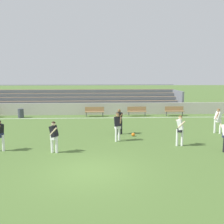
{
  "coord_description": "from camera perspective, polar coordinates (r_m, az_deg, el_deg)",
  "views": [
    {
      "loc": [
        0.42,
        -10.15,
        4.0
      ],
      "look_at": [
        1.31,
        7.51,
        1.35
      ],
      "focal_mm": 41.0,
      "sensor_mm": 36.0,
      "label": 1
    }
  ],
  "objects": [
    {
      "name": "player_dark_wide_right",
      "position": [
        14.49,
        -23.77,
        -4.26
      ],
      "size": [
        0.44,
        0.64,
        1.65
      ],
      "color": "white",
      "rests_on": "ground"
    },
    {
      "name": "bleacher_stand",
      "position": [
        28.03,
        -9.13,
        2.64
      ],
      "size": [
        23.56,
        4.06,
        2.77
      ],
      "color": "#897051",
      "rests_on": "ground"
    },
    {
      "name": "ground_plane",
      "position": [
        10.92,
        -5.0,
        -13.01
      ],
      "size": [
        160.0,
        160.0,
        0.0
      ],
      "primitive_type": "plane",
      "color": "#4C6B30"
    },
    {
      "name": "trash_bin",
      "position": [
        24.96,
        -19.67,
        -0.24
      ],
      "size": [
        0.52,
        0.52,
        0.83
      ],
      "primitive_type": "cylinder",
      "color": "#3D424C",
      "rests_on": "ground"
    },
    {
      "name": "player_dark_wide_left",
      "position": [
        15.25,
        1.28,
        -2.8
      ],
      "size": [
        0.44,
        0.54,
        1.69
      ],
      "color": "white",
      "rests_on": "ground"
    },
    {
      "name": "player_dark_deep_cover",
      "position": [
        13.32,
        -12.83,
        -4.86
      ],
      "size": [
        0.47,
        0.63,
        1.63
      ],
      "color": "white",
      "rests_on": "ground"
    },
    {
      "name": "bench_far_right",
      "position": [
        24.2,
        -3.91,
        0.29
      ],
      "size": [
        1.8,
        0.4,
        0.9
      ],
      "color": "#99754C",
      "rests_on": "ground"
    },
    {
      "name": "player_dark_pressing_high",
      "position": [
        16.95,
        1.6,
        -1.65
      ],
      "size": [
        0.5,
        0.71,
        1.69
      ],
      "color": "black",
      "rests_on": "ground"
    },
    {
      "name": "bench_far_left",
      "position": [
        25.25,
        13.74,
        0.41
      ],
      "size": [
        1.8,
        0.4,
        0.9
      ],
      "color": "#99754C",
      "rests_on": "ground"
    },
    {
      "name": "soccer_ball",
      "position": [
        16.65,
        4.75,
        -5.03
      ],
      "size": [
        0.22,
        0.22,
        0.22
      ],
      "primitive_type": "sphere",
      "color": "orange",
      "rests_on": "ground"
    },
    {
      "name": "field_line_sideline",
      "position": [
        23.4,
        -3.87,
        -1.34
      ],
      "size": [
        44.0,
        0.12,
        0.01
      ],
      "primitive_type": "cube",
      "color": "white",
      "rests_on": "ground"
    },
    {
      "name": "sideline_wall",
      "position": [
        25.23,
        -3.81,
        0.71
      ],
      "size": [
        48.0,
        0.16,
        1.16
      ],
      "primitive_type": "cube",
      "color": "#BCB7AD",
      "rests_on": "ground"
    },
    {
      "name": "bench_near_wall_gap",
      "position": [
        24.46,
        5.57,
        0.36
      ],
      "size": [
        1.8,
        0.4,
        0.9
      ],
      "color": "#99754C",
      "rests_on": "ground"
    },
    {
      "name": "player_white_dropping_back",
      "position": [
        14.7,
        14.93,
        -3.42
      ],
      "size": [
        0.49,
        0.65,
        1.73
      ],
      "color": "white",
      "rests_on": "ground"
    },
    {
      "name": "player_white_trailing_run",
      "position": [
        18.62,
        22.57,
        -1.36
      ],
      "size": [
        0.63,
        0.47,
        1.7
      ],
      "color": "white",
      "rests_on": "ground"
    }
  ]
}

